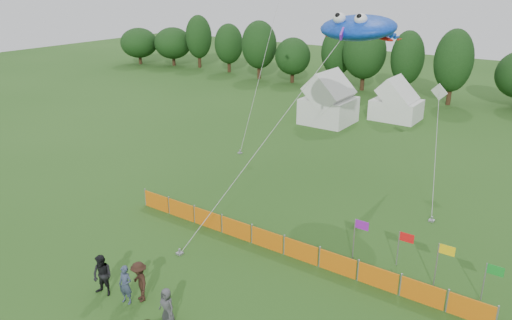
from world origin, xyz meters
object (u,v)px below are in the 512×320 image
Objects in this scene: tent_right at (397,103)px; spectator_e at (167,306)px; tent_left at (329,102)px; barrier_fence at (283,245)px; spectator_a at (126,285)px; spectator_c at (140,282)px; stingray_kite at (361,27)px; spectator_b at (102,276)px.

tent_right is 35.11m from spectator_e.
tent_left is 2.90× the size of spectator_e.
tent_left reaches higher than barrier_fence.
spectator_a is 0.59m from spectator_c.
spectator_c is (0.37, 0.46, 0.05)m from spectator_a.
barrier_fence is 11.26× the size of spectator_a.
barrier_fence is at bearing -67.75° from tent_left.
spectator_e is at bearing -89.09° from stingray_kite.
tent_right reaches higher than spectator_e.
stingray_kite is at bearing -56.70° from tent_left.
spectator_b is (4.72, -30.35, -1.04)m from tent_left.
spectator_a reaches higher than spectator_e.
stingray_kite is at bearing 68.68° from spectator_b.
tent_left reaches higher than spectator_e.
barrier_fence is 7.25m from spectator_e.
tent_right is at bearing 117.29° from spectator_c.
spectator_a is 0.09× the size of stingray_kite.
spectator_b is at bearing -81.16° from tent_left.
spectator_c is at bearing 172.77° from spectator_e.
tent_right is 34.59m from spectator_c.
tent_left is at bearing -135.12° from tent_right.
barrier_fence is at bearing 55.18° from spectator_a.
tent_left is 30.77m from spectator_a.
spectator_e reaches higher than barrier_fence.
spectator_b is 0.09× the size of stingray_kite.
spectator_c reaches higher than spectator_e.
tent_left reaches higher than tent_right.
tent_left is 0.22× the size of stingray_kite.
tent_left reaches higher than spectator_c.
spectator_b reaches higher than barrier_fence.
tent_right is at bearing 44.88° from tent_left.
spectator_b is at bearing -90.25° from tent_right.
spectator_c is at bearing -77.92° from tent_left.
spectator_c is (1.64, 0.65, -0.03)m from spectator_b.
spectator_c is (6.36, -29.70, -1.07)m from tent_left.
tent_right is 28.14m from barrier_fence.
spectator_e is at bearing -74.51° from tent_left.
spectator_b is (-4.65, -7.44, 0.46)m from barrier_fence.
spectator_c is 1.20× the size of spectator_e.
spectator_a is at bearing -78.78° from tent_left.
barrier_fence is at bearing 85.22° from spectator_e.
spectator_a is 20.31m from stingray_kite.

